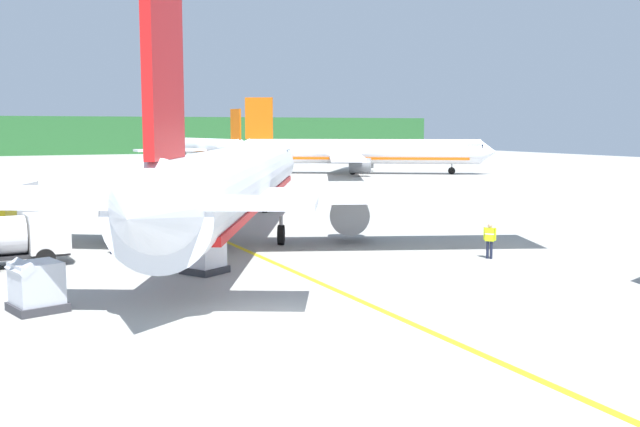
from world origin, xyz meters
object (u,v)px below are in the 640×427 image
at_px(service_truck_fuel, 6,206).
at_px(airliner_foreground, 236,182).
at_px(cargo_container_mid, 205,253).
at_px(crew_loader_left, 113,234).
at_px(cargo_container_near, 36,287).
at_px(airliner_far_taxiway, 206,147).
at_px(service_truck_baggage, 9,237).
at_px(airliner_mid_apron, 360,152).
at_px(crew_loader_right, 490,238).

bearing_deg(service_truck_fuel, airliner_foreground, -39.90).
bearing_deg(cargo_container_mid, crew_loader_left, 112.29).
distance_m(airliner_foreground, cargo_container_near, 16.83).
distance_m(airliner_foreground, airliner_far_taxiway, 97.73).
distance_m(service_truck_baggage, crew_loader_left, 5.20).
bearing_deg(cargo_container_near, airliner_foreground, 45.64).
height_order(airliner_foreground, airliner_mid_apron, airliner_foreground).
relative_size(airliner_far_taxiway, service_truck_baggage, 5.93).
height_order(airliner_mid_apron, service_truck_baggage, airliner_mid_apron).
relative_size(airliner_mid_apron, service_truck_baggage, 5.85).
bearing_deg(service_truck_baggage, crew_loader_left, 17.41).
xyz_separation_m(airliner_far_taxiway, crew_loader_left, (-33.77, -95.06, -1.67)).
bearing_deg(airliner_foreground, airliner_mid_apron, 54.67).
height_order(airliner_foreground, service_truck_fuel, airliner_foreground).
xyz_separation_m(crew_loader_left, crew_loader_right, (16.56, -9.49, 0.02)).
xyz_separation_m(airliner_foreground, cargo_container_near, (-11.63, -11.90, -2.50)).
distance_m(crew_loader_left, crew_loader_right, 19.08).
relative_size(service_truck_fuel, cargo_container_near, 2.92).
height_order(cargo_container_mid, crew_loader_right, cargo_container_mid).
bearing_deg(cargo_container_mid, airliner_mid_apron, 55.57).
relative_size(airliner_far_taxiway, cargo_container_near, 15.66).
bearing_deg(crew_loader_right, airliner_foreground, 132.00).
bearing_deg(crew_loader_right, crew_loader_left, 150.20).
distance_m(airliner_mid_apron, service_truck_baggage, 70.64).
xyz_separation_m(airliner_mid_apron, crew_loader_right, (-25.82, -60.35, -1.94)).
bearing_deg(crew_loader_left, airliner_mid_apron, 50.20).
distance_m(service_truck_fuel, service_truck_baggage, 12.31).
distance_m(cargo_container_mid, crew_loader_right, 14.00).
bearing_deg(cargo_container_near, airliner_far_taxiway, 70.10).
bearing_deg(airliner_foreground, airliner_far_taxiway, 74.15).
distance_m(cargo_container_mid, crew_loader_left, 7.41).
bearing_deg(crew_loader_right, service_truck_fuel, 136.18).
bearing_deg(crew_loader_left, airliner_far_taxiway, 70.44).
xyz_separation_m(airliner_mid_apron, airliner_far_taxiway, (-8.61, 44.20, -0.29)).
distance_m(airliner_far_taxiway, cargo_container_mid, 106.53).
xyz_separation_m(service_truck_fuel, service_truck_baggage, (-0.43, -12.30, -0.23)).
bearing_deg(cargo_container_mid, airliner_far_taxiway, 73.10).
distance_m(airliner_far_taxiway, crew_loader_left, 100.90).
bearing_deg(service_truck_fuel, airliner_far_taxiway, 65.57).
bearing_deg(service_truck_fuel, cargo_container_mid, -67.38).
bearing_deg(airliner_far_taxiway, airliner_foreground, -105.85).
distance_m(airliner_foreground, service_truck_fuel, 15.22).
distance_m(airliner_mid_apron, cargo_container_near, 77.56).
xyz_separation_m(airliner_far_taxiway, service_truck_baggage, (-38.73, -96.62, -1.31)).
distance_m(service_truck_fuel, crew_loader_left, 11.68).
bearing_deg(airliner_far_taxiway, cargo_container_mid, -106.90).
bearing_deg(airliner_far_taxiway, service_truck_fuel, -114.43).
bearing_deg(cargo_container_mid, airliner_foreground, 61.66).
height_order(airliner_far_taxiway, crew_loader_left, airliner_far_taxiway).
relative_size(airliner_mid_apron, cargo_container_near, 15.46).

